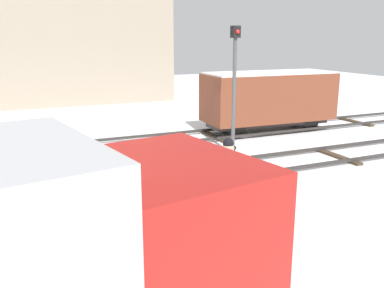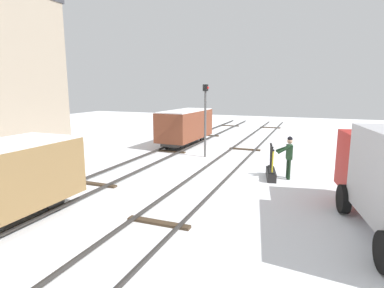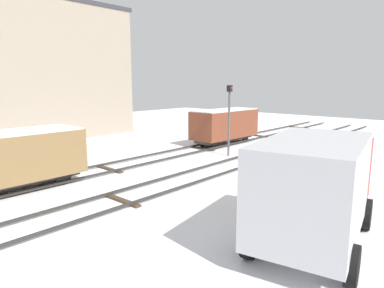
% 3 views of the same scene
% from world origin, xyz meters
% --- Properties ---
extents(ground_plane, '(60.00, 60.00, 0.00)m').
position_xyz_m(ground_plane, '(0.00, 0.00, 0.00)').
color(ground_plane, white).
extents(track_main_line, '(44.00, 1.94, 0.18)m').
position_xyz_m(track_main_line, '(0.00, 0.00, 0.11)').
color(track_main_line, '#2D2B28').
rests_on(track_main_line, ground_plane).
extents(track_siding_near, '(44.00, 1.94, 0.18)m').
position_xyz_m(track_siding_near, '(0.00, 4.08, 0.11)').
color(track_siding_near, '#2D2B28').
rests_on(track_siding_near, ground_plane).
extents(switch_lever_frame, '(1.68, 0.65, 1.45)m').
position_xyz_m(switch_lever_frame, '(0.06, -2.38, 0.25)').
color(switch_lever_frame, black).
rests_on(switch_lever_frame, ground_plane).
extents(rail_worker, '(0.63, 0.75, 1.85)m').
position_xyz_m(rail_worker, '(0.25, -3.05, 1.05)').
color(rail_worker, black).
rests_on(rail_worker, ground_plane).
extents(signal_post, '(0.24, 0.32, 4.04)m').
position_xyz_m(signal_post, '(3.01, 1.66, 2.46)').
color(signal_post, '#4C4C4C').
rests_on(signal_post, ground_plane).
extents(apartment_building, '(17.42, 6.63, 10.16)m').
position_xyz_m(apartment_building, '(-2.95, 16.84, 5.09)').
color(apartment_building, gray).
rests_on(apartment_building, ground_plane).
extents(freight_car_near_switch, '(5.23, 2.13, 2.39)m').
position_xyz_m(freight_car_near_switch, '(5.93, 4.08, 1.37)').
color(freight_car_near_switch, '#2D2B28').
rests_on(freight_car_near_switch, ground_plane).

